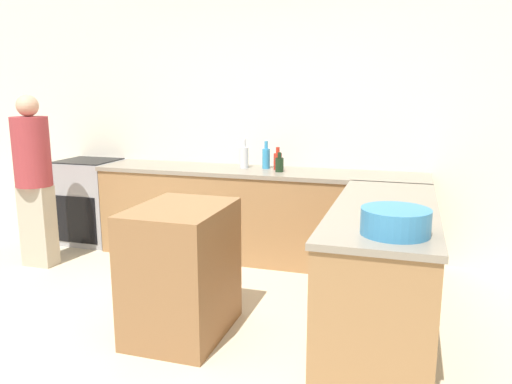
{
  "coord_description": "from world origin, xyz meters",
  "views": [
    {
      "loc": [
        1.43,
        -2.56,
        1.68
      ],
      "look_at": [
        0.38,
        0.81,
        0.95
      ],
      "focal_mm": 35.0,
      "sensor_mm": 36.0,
      "label": 1
    }
  ],
  "objects": [
    {
      "name": "counter_peninsula",
      "position": [
        1.29,
        0.81,
        0.46
      ],
      "size": [
        0.69,
        1.93,
        0.91
      ],
      "color": "olive",
      "rests_on": "ground_plane"
    },
    {
      "name": "wall_back",
      "position": [
        0.0,
        2.41,
        1.35
      ],
      "size": [
        8.0,
        0.06,
        2.7
      ],
      "color": "silver",
      "rests_on": "ground_plane"
    },
    {
      "name": "person_by_range",
      "position": [
        -1.96,
        1.25,
        0.89
      ],
      "size": [
        0.34,
        0.34,
        1.64
      ],
      "color": "#ADA38E",
      "rests_on": "ground_plane"
    },
    {
      "name": "range_oven",
      "position": [
        -1.96,
        2.08,
        0.46
      ],
      "size": [
        0.65,
        0.6,
        0.92
      ],
      "color": "#99999E",
      "rests_on": "ground_plane"
    },
    {
      "name": "counter_back",
      "position": [
        0.0,
        2.07,
        0.46
      ],
      "size": [
        3.27,
        0.64,
        0.91
      ],
      "color": "olive",
      "rests_on": "ground_plane"
    },
    {
      "name": "hot_sauce_bottle",
      "position": [
        0.19,
        2.14,
        1.0
      ],
      "size": [
        0.08,
        0.08,
        0.22
      ],
      "color": "red",
      "rests_on": "counter_back"
    },
    {
      "name": "vinegar_bottle_clear",
      "position": [
        -0.16,
        2.13,
        1.02
      ],
      "size": [
        0.09,
        0.09,
        0.29
      ],
      "color": "silver",
      "rests_on": "counter_back"
    },
    {
      "name": "ground_plane",
      "position": [
        0.0,
        0.0,
        0.0
      ],
      "size": [
        14.0,
        14.0,
        0.0
      ],
      "primitive_type": "plane",
      "color": "beige"
    },
    {
      "name": "mixing_bowl",
      "position": [
        1.38,
        0.15,
        0.98
      ],
      "size": [
        0.38,
        0.38,
        0.14
      ],
      "color": "teal",
      "rests_on": "counter_peninsula"
    },
    {
      "name": "island_table",
      "position": [
        -0.03,
        0.39,
        0.46
      ],
      "size": [
        0.6,
        0.79,
        0.91
      ],
      "color": "brown",
      "rests_on": "ground_plane"
    },
    {
      "name": "dish_soap_bottle",
      "position": [
        0.06,
        2.17,
        1.02
      ],
      "size": [
        0.08,
        0.08,
        0.27
      ],
      "color": "#338CBF",
      "rests_on": "counter_back"
    },
    {
      "name": "wine_bottle_dark",
      "position": [
        0.24,
        2.01,
        0.98
      ],
      "size": [
        0.08,
        0.08,
        0.19
      ],
      "color": "black",
      "rests_on": "counter_back"
    }
  ]
}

